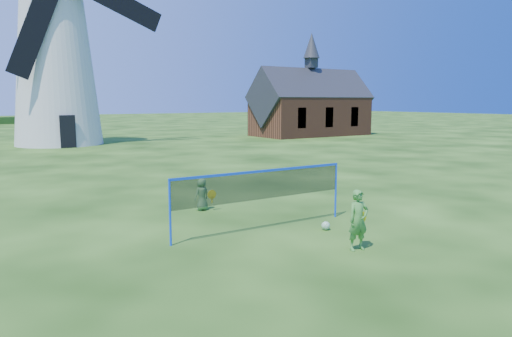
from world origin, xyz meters
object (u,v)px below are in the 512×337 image
object	(u,v)px
chapel	(311,107)
badminton_net	(262,186)
play_ball	(326,226)
player_boy	(202,194)
windmill	(55,56)
player_girl	(358,220)

from	to	relation	value
chapel	badminton_net	world-z (taller)	chapel
chapel	play_ball	distance (m)	33.82
badminton_net	player_boy	distance (m)	2.89
chapel	player_boy	bearing A→B (deg)	-135.08
chapel	player_boy	distance (m)	32.14
player_boy	badminton_net	bearing A→B (deg)	85.96
windmill	player_boy	bearing A→B (deg)	-91.42
badminton_net	windmill	bearing A→B (deg)	89.37
badminton_net	player_boy	xyz separation A→B (m)	(-0.32, 2.80, -0.66)
player_boy	play_ball	size ratio (longest dim) A/B	4.40
windmill	badminton_net	bearing A→B (deg)	-90.63
player_boy	chapel	bearing A→B (deg)	-145.58
chapel	player_boy	world-z (taller)	chapel
play_ball	player_boy	bearing A→B (deg)	114.23
player_girl	play_ball	world-z (taller)	player_girl
chapel	player_girl	world-z (taller)	chapel
player_boy	play_ball	world-z (taller)	player_boy
player_boy	play_ball	distance (m)	4.08
badminton_net	player_girl	bearing A→B (deg)	-71.06
player_girl	chapel	bearing A→B (deg)	61.48
player_boy	windmill	bearing A→B (deg)	-101.92
chapel	badminton_net	xyz separation A→B (m)	(-22.39, -25.44, -1.56)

